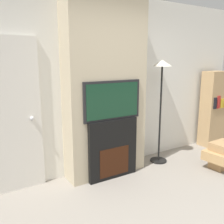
# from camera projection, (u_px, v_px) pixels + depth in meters

# --- Properties ---
(wall_back) EXTENTS (6.00, 0.06, 2.70)m
(wall_back) POSITION_uv_depth(u_px,v_px,m) (98.00, 85.00, 3.84)
(wall_back) COLOR silver
(wall_back) RESTS_ON ground_plane
(chimney_breast) EXTENTS (1.23, 0.38, 2.70)m
(chimney_breast) POSITION_uv_depth(u_px,v_px,m) (105.00, 87.00, 3.65)
(chimney_breast) COLOR #BCAD8E
(chimney_breast) RESTS_ON ground_plane
(fireplace) EXTENTS (0.79, 0.15, 0.89)m
(fireplace) POSITION_uv_depth(u_px,v_px,m) (112.00, 149.00, 3.69)
(fireplace) COLOR black
(fireplace) RESTS_ON ground_plane
(television) EXTENTS (0.91, 0.07, 0.56)m
(television) POSITION_uv_depth(u_px,v_px,m) (112.00, 100.00, 3.53)
(television) COLOR black
(television) RESTS_ON fireplace
(floor_lamp) EXTENTS (0.32, 0.32, 1.73)m
(floor_lamp) POSITION_uv_depth(u_px,v_px,m) (162.00, 84.00, 4.06)
(floor_lamp) COLOR black
(floor_lamp) RESTS_ON ground_plane
(box_stack) EXTENTS (0.53, 0.45, 0.44)m
(box_stack) POSITION_uv_depth(u_px,v_px,m) (221.00, 154.00, 4.02)
(box_stack) COLOR tan
(box_stack) RESTS_ON ground_plane
(bookshelf) EXTENTS (0.48, 0.31, 1.51)m
(bookshelf) POSITION_uv_depth(u_px,v_px,m) (213.00, 109.00, 5.04)
(bookshelf) COLOR tan
(bookshelf) RESTS_ON ground_plane
(entry_door) EXTENTS (0.87, 0.09, 2.03)m
(entry_door) POSITION_uv_depth(u_px,v_px,m) (7.00, 118.00, 3.17)
(entry_door) COLOR silver
(entry_door) RESTS_ON ground_plane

